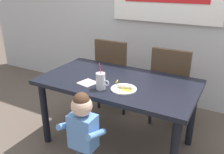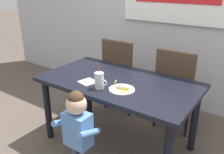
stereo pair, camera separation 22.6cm
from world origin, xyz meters
name	(u,v)px [view 1 (the left image)]	position (x,y,z in m)	size (l,w,h in m)	color
ground_plane	(117,142)	(0.00, 0.00, 0.00)	(24.00, 24.00, 0.00)	brown
dining_table	(118,89)	(0.00, 0.00, 0.63)	(1.52, 0.84, 0.73)	black
dining_chair_left	(115,71)	(-0.39, 0.66, 0.54)	(0.44, 0.45, 0.96)	#4C3826
dining_chair_right	(171,83)	(0.37, 0.63, 0.54)	(0.44, 0.45, 0.96)	#4C3826
toddler_standing	(83,128)	(-0.02, -0.59, 0.53)	(0.33, 0.24, 0.84)	#3F4760
milk_cup	(101,82)	(-0.04, -0.25, 0.80)	(0.13, 0.08, 0.25)	silver
snack_plate	(124,89)	(0.14, -0.17, 0.74)	(0.23, 0.23, 0.01)	white
peeled_banana	(125,87)	(0.15, -0.17, 0.76)	(0.17, 0.11, 0.07)	#F4EAC6
paper_napkin	(88,83)	(-0.22, -0.20, 0.73)	(0.15, 0.15, 0.00)	silver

